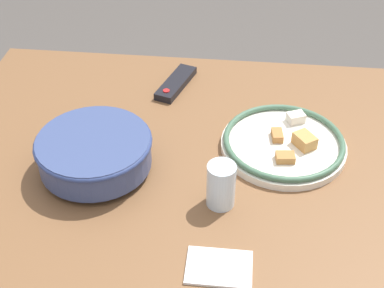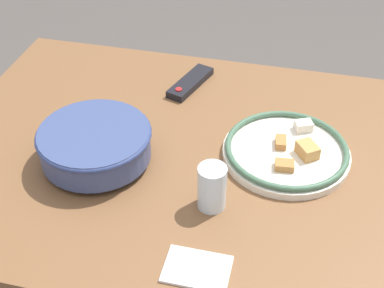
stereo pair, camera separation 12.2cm
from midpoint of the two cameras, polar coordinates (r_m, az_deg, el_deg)
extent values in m
cube|color=brown|center=(1.26, 1.13, -2.04)|extent=(1.40, 0.88, 0.04)
cylinder|color=brown|center=(1.91, -17.10, -1.37)|extent=(0.06, 0.06, 0.67)
cylinder|color=#384775|center=(1.24, -12.91, -2.43)|extent=(0.11, 0.11, 0.02)
cylinder|color=#384775|center=(1.21, -13.20, -0.90)|extent=(0.25, 0.25, 0.07)
cylinder|color=#9E4C1E|center=(1.22, -13.16, -1.09)|extent=(0.23, 0.23, 0.06)
torus|color=navy|center=(1.20, -13.38, 0.09)|extent=(0.26, 0.26, 0.01)
cylinder|color=silver|center=(1.27, 7.03, -0.29)|extent=(0.30, 0.30, 0.02)
torus|color=#42664C|center=(1.26, 7.08, 0.27)|extent=(0.29, 0.29, 0.01)
cube|color=#B2753D|center=(1.27, 6.40, 0.83)|extent=(0.03, 0.04, 0.02)
cube|color=silver|center=(1.33, 8.47, 2.70)|extent=(0.05, 0.04, 0.02)
cube|color=#B2753D|center=(1.21, 7.11, -1.55)|extent=(0.05, 0.03, 0.02)
cube|color=tan|center=(1.26, 9.24, 0.24)|extent=(0.06, 0.06, 0.03)
cube|color=black|center=(1.49, -4.08, 6.41)|extent=(0.10, 0.18, 0.02)
cylinder|color=red|center=(1.44, -5.19, 5.60)|extent=(0.02, 0.02, 0.00)
cylinder|color=silver|center=(1.10, -0.04, -4.54)|extent=(0.06, 0.06, 0.10)
cube|color=white|center=(1.02, -0.51, -13.20)|extent=(0.12, 0.09, 0.01)
camera|label=1|loc=(0.06, -92.86, -2.33)|focal=50.00mm
camera|label=2|loc=(0.06, 87.14, 2.33)|focal=50.00mm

